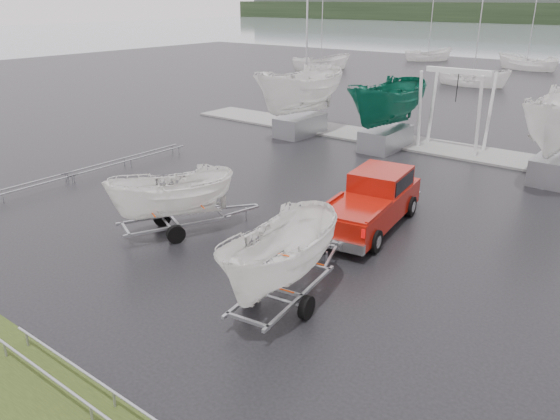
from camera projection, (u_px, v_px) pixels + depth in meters
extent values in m
plane|color=black|center=(262.00, 217.00, 19.58)|extent=(120.00, 120.00, 0.00)
cube|color=gray|center=(418.00, 144.00, 29.10)|extent=(30.00, 3.00, 0.12)
cube|color=maroon|center=(370.00, 207.00, 18.41)|extent=(2.54, 5.52, 0.87)
cube|color=maroon|center=(381.00, 180.00, 18.94)|extent=(1.97, 2.32, 0.78)
cube|color=black|center=(381.00, 179.00, 18.92)|extent=(1.96, 2.10, 0.50)
cube|color=silver|center=(336.00, 244.00, 16.34)|extent=(1.86, 0.41, 0.32)
cylinder|color=black|center=(364.00, 198.00, 20.36)|extent=(0.37, 0.76, 0.73)
cylinder|color=black|center=(410.00, 206.00, 19.54)|extent=(0.37, 0.76, 0.73)
cylinder|color=black|center=(323.00, 230.00, 17.55)|extent=(0.37, 0.76, 0.73)
cylinder|color=black|center=(374.00, 241.00, 16.74)|extent=(0.37, 0.76, 0.73)
cube|color=#96999E|center=(264.00, 285.00, 14.02)|extent=(0.57, 3.58, 0.08)
cube|color=#96999E|center=(301.00, 296.00, 13.50)|extent=(0.57, 3.58, 0.08)
cylinder|color=#96999E|center=(278.00, 299.00, 13.66)|extent=(1.60, 0.30, 0.08)
cylinder|color=black|center=(251.00, 291.00, 14.03)|extent=(0.26, 0.62, 0.60)
cylinder|color=black|center=(306.00, 307.00, 13.28)|extent=(0.26, 0.62, 0.60)
imported|color=white|center=(282.00, 201.00, 12.89)|extent=(2.01, 2.05, 4.73)
cube|color=#D53F06|center=(298.00, 258.00, 14.21)|extent=(1.54, 0.25, 0.03)
cube|color=#D53F06|center=(265.00, 284.00, 12.92)|extent=(1.54, 0.25, 0.03)
cube|color=#96999E|center=(169.00, 215.00, 18.54)|extent=(1.58, 3.30, 0.08)
cube|color=#96999E|center=(179.00, 226.00, 17.62)|extent=(1.58, 3.30, 0.08)
cylinder|color=#96999E|center=(169.00, 226.00, 18.05)|extent=(1.49, 0.74, 0.08)
cylinder|color=black|center=(162.00, 218.00, 18.71)|extent=(0.42, 0.62, 0.60)
cylinder|color=black|center=(176.00, 234.00, 17.39)|extent=(0.42, 0.62, 0.60)
imported|color=white|center=(169.00, 156.00, 17.28)|extent=(2.17, 2.19, 4.31)
cube|color=#D53F06|center=(196.00, 201.00, 18.22)|extent=(1.42, 0.69, 0.03)
cube|color=#D53F06|center=(149.00, 209.00, 17.54)|extent=(1.42, 0.69, 0.03)
cylinder|color=silver|center=(420.00, 111.00, 27.65)|extent=(0.16, 0.58, 3.99)
cylinder|color=silver|center=(433.00, 106.00, 28.83)|extent=(0.16, 0.58, 3.99)
cylinder|color=silver|center=(479.00, 118.00, 25.93)|extent=(0.16, 0.58, 3.99)
cylinder|color=silver|center=(490.00, 113.00, 27.11)|extent=(0.16, 0.58, 3.99)
cube|color=silver|center=(459.00, 71.00, 26.65)|extent=(3.30, 0.25, 0.25)
cube|color=#96999E|center=(300.00, 125.00, 31.08)|extent=(1.60, 3.20, 1.10)
imported|color=white|center=(301.00, 50.00, 29.57)|extent=(2.71, 2.78, 7.20)
cube|color=#96999E|center=(386.00, 139.00, 28.17)|extent=(1.60, 3.20, 1.10)
imported|color=#0C5842|center=(391.00, 63.00, 26.79)|extent=(2.46, 2.52, 6.54)
cube|color=#96999E|center=(556.00, 168.00, 23.31)|extent=(1.60, 3.20, 1.10)
cylinder|color=#96999E|center=(131.00, 160.00, 25.20)|extent=(0.06, 6.50, 0.06)
cylinder|color=#96999E|center=(124.00, 158.00, 25.49)|extent=(0.06, 6.50, 0.06)
cylinder|color=#96999E|center=(2.00, 194.00, 20.80)|extent=(0.06, 6.50, 0.06)
cylinder|color=#96999E|center=(90.00, 406.00, 10.00)|extent=(7.00, 0.06, 0.06)
cylinder|color=#96999E|center=(113.00, 392.00, 10.36)|extent=(7.00, 0.06, 0.06)
imported|color=white|center=(321.00, 70.00, 59.68)|extent=(3.51, 3.52, 6.59)
cylinder|color=#B2B2B7|center=(322.00, 31.00, 58.23)|extent=(0.08, 0.08, 8.00)
imported|color=white|center=(526.00, 70.00, 59.53)|extent=(3.01, 2.96, 6.71)
cylinder|color=#B2B2B7|center=(532.00, 31.00, 58.08)|extent=(0.08, 0.08, 8.00)
imported|color=white|center=(428.00, 61.00, 68.13)|extent=(3.33, 3.34, 6.20)
cylinder|color=#B2B2B7|center=(431.00, 27.00, 66.68)|extent=(0.08, 0.08, 8.00)
imported|color=white|center=(472.00, 86.00, 48.69)|extent=(2.65, 2.59, 6.37)
cylinder|color=#B2B2B7|center=(478.00, 39.00, 47.24)|extent=(0.08, 0.08, 8.00)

